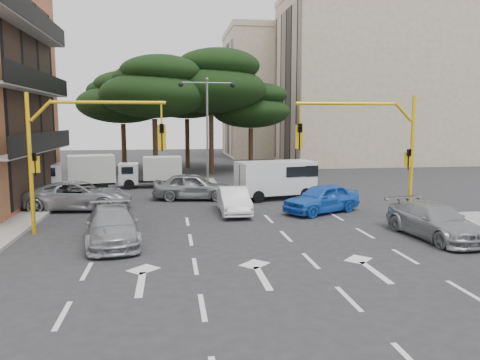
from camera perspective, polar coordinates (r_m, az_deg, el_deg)
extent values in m
plane|color=#28282B|center=(19.51, -0.13, -7.09)|extent=(120.00, 120.00, 0.00)
cube|color=gray|center=(35.13, -3.95, -0.50)|extent=(1.40, 6.00, 0.15)
cube|color=black|center=(27.80, -24.89, 9.02)|extent=(0.12, 14.72, 11.20)
cube|color=tan|center=(55.72, 15.92, 11.33)|extent=(20.00, 12.00, 18.00)
cube|color=black|center=(52.39, 5.63, 11.29)|extent=(0.12, 11.04, 16.20)
cube|color=tan|center=(64.72, 5.66, 10.09)|extent=(16.00, 12.00, 16.00)
cube|color=black|center=(63.22, -1.55, 9.74)|extent=(0.12, 11.04, 14.20)
cube|color=tan|center=(65.66, 5.75, 17.39)|extent=(16.15, 12.15, 0.70)
cylinder|color=#382616|center=(40.78, -10.29, 3.87)|extent=(0.44, 0.44, 4.95)
ellipsoid|color=black|center=(40.77, -10.43, 10.13)|extent=(9.15, 9.15, 3.87)
ellipsoid|color=black|center=(40.49, -9.64, 12.82)|extent=(6.86, 6.86, 2.86)
ellipsoid|color=black|center=(41.17, -11.17, 11.93)|extent=(6.07, 6.07, 2.64)
cylinder|color=#382616|center=(42.91, -3.51, 4.44)|extent=(0.44, 0.44, 5.40)
ellipsoid|color=black|center=(42.94, -3.56, 10.93)|extent=(9.98, 9.98, 4.22)
ellipsoid|color=black|center=(42.78, -2.71, 13.70)|extent=(7.49, 7.49, 3.12)
ellipsoid|color=black|center=(43.32, -4.29, 12.81)|extent=(6.62, 6.62, 2.88)
cylinder|color=#382616|center=(44.97, -13.96, 3.80)|extent=(0.44, 0.44, 4.50)
ellipsoid|color=black|center=(44.92, -14.12, 8.96)|extent=(8.32, 8.32, 3.52)
ellipsoid|color=black|center=(44.55, -13.46, 11.19)|extent=(6.24, 6.24, 2.60)
ellipsoid|color=black|center=(45.32, -14.77, 10.44)|extent=(5.52, 5.52, 2.40)
cylinder|color=#382616|center=(45.45, 1.32, 3.76)|extent=(0.44, 0.44, 4.05)
ellipsoid|color=black|center=(45.37, 1.33, 8.36)|extent=(7.49, 7.49, 3.17)
ellipsoid|color=black|center=(45.14, 2.19, 10.31)|extent=(5.62, 5.62, 2.34)
ellipsoid|color=black|center=(45.62, 0.64, 9.72)|extent=(4.97, 4.97, 2.16)
cylinder|color=#382616|center=(47.79, -6.43, 4.44)|extent=(0.44, 0.44, 4.95)
ellipsoid|color=black|center=(47.77, -6.51, 9.78)|extent=(9.15, 9.15, 3.87)
ellipsoid|color=black|center=(47.52, -5.79, 12.06)|extent=(6.86, 6.86, 2.86)
ellipsoid|color=black|center=(48.13, -7.15, 11.33)|extent=(6.07, 6.07, 2.64)
cylinder|color=yellow|center=(23.68, 20.18, 2.38)|extent=(0.18, 0.18, 6.00)
cylinder|color=yellow|center=(23.35, 19.23, 7.89)|extent=(0.95, 0.14, 0.95)
cylinder|color=yellow|center=(22.22, 12.90, 9.06)|extent=(4.80, 0.14, 0.14)
cylinder|color=yellow|center=(21.51, 7.35, 8.05)|extent=(0.08, 0.08, 0.90)
imported|color=black|center=(21.52, 7.31, 5.25)|extent=(0.20, 0.24, 1.20)
cube|color=yellow|center=(21.60, 7.25, 5.26)|extent=(0.36, 0.06, 1.10)
imported|color=black|center=(23.45, 19.89, 2.35)|extent=(0.16, 0.20, 1.00)
cube|color=yellow|center=(23.53, 19.77, 2.37)|extent=(0.35, 0.08, 0.70)
cylinder|color=yellow|center=(21.58, -24.21, 1.75)|extent=(0.18, 0.18, 6.00)
cylinder|color=yellow|center=(21.36, -23.09, 7.80)|extent=(0.95, 0.14, 0.95)
cylinder|color=yellow|center=(20.86, -15.72, 9.10)|extent=(4.80, 0.14, 0.14)
cylinder|color=yellow|center=(20.70, -9.57, 8.04)|extent=(0.08, 0.08, 0.90)
imported|color=black|center=(20.71, -9.50, 5.13)|extent=(0.20, 0.24, 1.20)
cube|color=yellow|center=(20.79, -9.50, 5.14)|extent=(0.36, 0.06, 1.10)
imported|color=black|center=(21.38, -23.75, 1.72)|extent=(0.16, 0.20, 1.00)
cube|color=yellow|center=(21.48, -23.68, 1.75)|extent=(0.35, 0.08, 0.70)
cylinder|color=slate|center=(34.82, -4.00, 5.74)|extent=(0.16, 0.16, 7.50)
cylinder|color=slate|center=(34.85, -5.57, 11.73)|extent=(1.80, 0.10, 0.10)
sphere|color=black|center=(34.80, -7.24, 11.47)|extent=(0.36, 0.36, 0.36)
cylinder|color=slate|center=(34.99, -2.56, 11.74)|extent=(1.80, 0.10, 0.10)
sphere|color=black|center=(35.10, -0.90, 11.49)|extent=(0.36, 0.36, 0.36)
sphere|color=slate|center=(34.93, -4.06, 12.15)|extent=(0.24, 0.24, 0.24)
imported|color=white|center=(24.41, -0.77, -2.52)|extent=(1.47, 4.15, 1.36)
imported|color=blue|center=(24.99, 9.93, -2.22)|extent=(4.78, 3.62, 1.52)
imported|color=#96989E|center=(19.21, -15.31, -5.40)|extent=(2.68, 5.14, 1.42)
imported|color=#A2A6AA|center=(26.87, -19.02, -1.81)|extent=(5.79, 3.06, 1.55)
imported|color=gray|center=(28.76, -5.75, -0.77)|extent=(5.06, 2.71, 1.64)
imported|color=gray|center=(20.97, 22.63, -4.63)|extent=(2.55, 5.13, 1.43)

